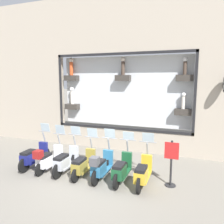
% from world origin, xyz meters
% --- Properties ---
extents(ground_plane, '(120.00, 120.00, 0.00)m').
position_xyz_m(ground_plane, '(0.00, 0.00, 0.00)').
color(ground_plane, gray).
extents(building_facade, '(1.24, 36.00, 7.46)m').
position_xyz_m(building_facade, '(3.60, -0.00, 3.80)').
color(building_facade, '#ADA08E').
rests_on(building_facade, ground_plane).
extents(scooter_yellow_0, '(1.80, 0.61, 1.59)m').
position_xyz_m(scooter_yellow_0, '(0.20, -1.79, 0.43)').
color(scooter_yellow_0, black).
rests_on(scooter_yellow_0, ground_plane).
extents(scooter_green_1, '(1.81, 0.60, 1.57)m').
position_xyz_m(scooter_green_1, '(0.20, -1.06, 0.44)').
color(scooter_green_1, black).
rests_on(scooter_green_1, ground_plane).
extents(scooter_teal_2, '(1.81, 0.60, 1.63)m').
position_xyz_m(scooter_teal_2, '(0.14, -0.33, 0.48)').
color(scooter_teal_2, black).
rests_on(scooter_teal_2, ground_plane).
extents(scooter_olive_3, '(1.79, 0.60, 1.59)m').
position_xyz_m(scooter_olive_3, '(0.20, 0.41, 0.42)').
color(scooter_olive_3, black).
rests_on(scooter_olive_3, ground_plane).
extents(scooter_silver_4, '(1.81, 0.60, 1.61)m').
position_xyz_m(scooter_silver_4, '(0.20, 1.14, 0.44)').
color(scooter_silver_4, black).
rests_on(scooter_silver_4, ground_plane).
extents(scooter_white_5, '(1.79, 0.61, 1.61)m').
position_xyz_m(scooter_white_5, '(0.13, 1.88, 0.46)').
color(scooter_white_5, black).
rests_on(scooter_white_5, ground_plane).
extents(scooter_navy_6, '(1.81, 0.61, 1.63)m').
position_xyz_m(scooter_navy_6, '(0.21, 2.61, 0.45)').
color(scooter_navy_6, black).
rests_on(scooter_navy_6, ground_plane).
extents(shop_sign_post, '(0.36, 0.45, 1.53)m').
position_xyz_m(shop_sign_post, '(0.47, -2.66, 0.82)').
color(shop_sign_post, '#232326').
rests_on(shop_sign_post, ground_plane).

